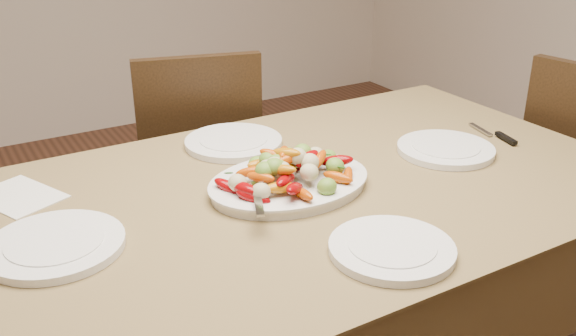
{
  "coord_description": "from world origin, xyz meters",
  "views": [
    {
      "loc": [
        -0.6,
        -0.98,
        1.46
      ],
      "look_at": [
        0.12,
        0.26,
        0.82
      ],
      "focal_mm": 40.0,
      "sensor_mm": 36.0,
      "label": 1
    }
  ],
  "objects_px": {
    "serving_platter": "(289,185)",
    "plate_near": "(392,249)",
    "chair_far": "(196,168)",
    "plate_right": "(446,149)",
    "plate_left": "(55,245)",
    "dining_table": "(288,316)",
    "plate_far": "(234,142)"
  },
  "relations": [
    {
      "from": "serving_platter",
      "to": "plate_near",
      "type": "xyz_separation_m",
      "value": [
        0.03,
        -0.37,
        -0.0
      ]
    },
    {
      "from": "chair_far",
      "to": "plate_right",
      "type": "height_order",
      "value": "chair_far"
    },
    {
      "from": "plate_right",
      "to": "plate_near",
      "type": "relative_size",
      "value": 1.04
    },
    {
      "from": "plate_right",
      "to": "plate_left",
      "type": "bearing_deg",
      "value": 179.01
    },
    {
      "from": "serving_platter",
      "to": "plate_left",
      "type": "distance_m",
      "value": 0.57
    },
    {
      "from": "chair_far",
      "to": "plate_near",
      "type": "relative_size",
      "value": 3.63
    },
    {
      "from": "plate_right",
      "to": "dining_table",
      "type": "bearing_deg",
      "value": 178.6
    },
    {
      "from": "serving_platter",
      "to": "plate_left",
      "type": "bearing_deg",
      "value": 179.94
    },
    {
      "from": "plate_right",
      "to": "plate_far",
      "type": "bearing_deg",
      "value": 144.38
    },
    {
      "from": "dining_table",
      "to": "serving_platter",
      "type": "distance_m",
      "value": 0.39
    },
    {
      "from": "plate_right",
      "to": "chair_far",
      "type": "bearing_deg",
      "value": 115.89
    },
    {
      "from": "chair_far",
      "to": "plate_far",
      "type": "xyz_separation_m",
      "value": [
        -0.08,
        -0.5,
        0.29
      ]
    },
    {
      "from": "plate_right",
      "to": "plate_near",
      "type": "bearing_deg",
      "value": -143.73
    },
    {
      "from": "chair_far",
      "to": "plate_left",
      "type": "distance_m",
      "value": 1.1
    },
    {
      "from": "plate_left",
      "to": "plate_near",
      "type": "relative_size",
      "value": 1.09
    },
    {
      "from": "chair_far",
      "to": "plate_far",
      "type": "relative_size",
      "value": 3.36
    },
    {
      "from": "dining_table",
      "to": "plate_far",
      "type": "distance_m",
      "value": 0.52
    },
    {
      "from": "serving_platter",
      "to": "plate_far",
      "type": "bearing_deg",
      "value": 88.29
    },
    {
      "from": "chair_far",
      "to": "serving_platter",
      "type": "bearing_deg",
      "value": 98.74
    },
    {
      "from": "dining_table",
      "to": "chair_far",
      "type": "bearing_deg",
      "value": 83.55
    },
    {
      "from": "plate_left",
      "to": "serving_platter",
      "type": "bearing_deg",
      "value": -0.06
    },
    {
      "from": "plate_near",
      "to": "plate_right",
      "type": "bearing_deg",
      "value": 36.27
    },
    {
      "from": "serving_platter",
      "to": "plate_right",
      "type": "xyz_separation_m",
      "value": [
        0.51,
        -0.02,
        -0.0
      ]
    },
    {
      "from": "serving_platter",
      "to": "plate_far",
      "type": "distance_m",
      "value": 0.34
    },
    {
      "from": "plate_right",
      "to": "plate_near",
      "type": "height_order",
      "value": "same"
    },
    {
      "from": "plate_right",
      "to": "plate_far",
      "type": "relative_size",
      "value": 0.96
    },
    {
      "from": "plate_far",
      "to": "plate_left",
      "type": "bearing_deg",
      "value": -149.77
    },
    {
      "from": "plate_left",
      "to": "plate_right",
      "type": "bearing_deg",
      "value": -0.99
    },
    {
      "from": "dining_table",
      "to": "plate_left",
      "type": "relative_size",
      "value": 6.42
    },
    {
      "from": "plate_far",
      "to": "plate_near",
      "type": "bearing_deg",
      "value": -88.46
    },
    {
      "from": "chair_far",
      "to": "plate_left",
      "type": "height_order",
      "value": "chair_far"
    },
    {
      "from": "chair_far",
      "to": "plate_near",
      "type": "height_order",
      "value": "chair_far"
    }
  ]
}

